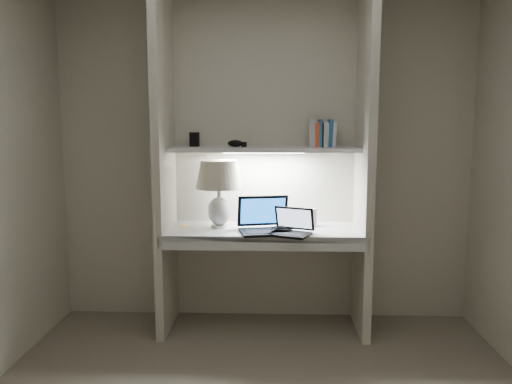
{
  "coord_description": "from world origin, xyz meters",
  "views": [
    {
      "loc": [
        0.07,
        -2.39,
        1.54
      ],
      "look_at": [
        -0.05,
        1.05,
        1.07
      ],
      "focal_mm": 35.0,
      "sensor_mm": 36.0,
      "label": 1
    }
  ],
  "objects_px": {
    "book_row": "(322,134)",
    "table_lamp": "(219,183)",
    "laptop_main": "(265,224)",
    "speaker": "(310,217)",
    "laptop_netbook": "(290,228)"
  },
  "relations": [
    {
      "from": "table_lamp",
      "to": "laptop_netbook",
      "type": "bearing_deg",
      "value": -21.13
    },
    {
      "from": "table_lamp",
      "to": "laptop_netbook",
      "type": "relative_size",
      "value": 1.39
    },
    {
      "from": "table_lamp",
      "to": "speaker",
      "type": "height_order",
      "value": "table_lamp"
    },
    {
      "from": "table_lamp",
      "to": "speaker",
      "type": "bearing_deg",
      "value": 6.47
    },
    {
      "from": "table_lamp",
      "to": "laptop_main",
      "type": "xyz_separation_m",
      "value": [
        0.34,
        -0.12,
        -0.28
      ]
    },
    {
      "from": "book_row",
      "to": "laptop_netbook",
      "type": "bearing_deg",
      "value": -124.31
    },
    {
      "from": "table_lamp",
      "to": "book_row",
      "type": "xyz_separation_m",
      "value": [
        0.77,
        0.16,
        0.35
      ]
    },
    {
      "from": "table_lamp",
      "to": "speaker",
      "type": "relative_size",
      "value": 3.69
    },
    {
      "from": "laptop_main",
      "to": "laptop_netbook",
      "type": "height_order",
      "value": "laptop_main"
    },
    {
      "from": "book_row",
      "to": "table_lamp",
      "type": "bearing_deg",
      "value": -168.55
    },
    {
      "from": "laptop_netbook",
      "to": "book_row",
      "type": "xyz_separation_m",
      "value": [
        0.24,
        0.36,
        0.65
      ]
    },
    {
      "from": "laptop_netbook",
      "to": "laptop_main",
      "type": "bearing_deg",
      "value": 176.67
    },
    {
      "from": "table_lamp",
      "to": "laptop_netbook",
      "type": "height_order",
      "value": "table_lamp"
    },
    {
      "from": "table_lamp",
      "to": "laptop_main",
      "type": "bearing_deg",
      "value": -18.48
    },
    {
      "from": "table_lamp",
      "to": "speaker",
      "type": "distance_m",
      "value": 0.73
    }
  ]
}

